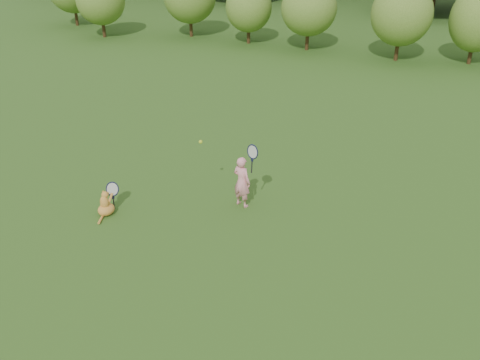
% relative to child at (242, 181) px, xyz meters
% --- Properties ---
extents(ground, '(100.00, 100.00, 0.00)m').
position_rel_child_xyz_m(ground, '(-0.15, -1.04, -0.55)').
color(ground, '#285317').
rests_on(ground, ground).
extents(shrub_row, '(28.00, 3.00, 2.80)m').
position_rel_child_xyz_m(shrub_row, '(-0.15, 11.96, 0.85)').
color(shrub_row, '#4D6E22').
rests_on(shrub_row, ground).
extents(child, '(0.61, 0.38, 1.58)m').
position_rel_child_xyz_m(child, '(0.00, 0.00, 0.00)').
color(child, pink).
rests_on(child, ground).
extents(cat, '(0.39, 0.74, 0.68)m').
position_rel_child_xyz_m(cat, '(-2.32, -1.26, -0.29)').
color(cat, '#C07325').
rests_on(cat, ground).
extents(tennis_ball, '(0.07, 0.07, 0.07)m').
position_rel_child_xyz_m(tennis_ball, '(-0.86, -0.02, 0.69)').
color(tennis_ball, '#CCCA18').
rests_on(tennis_ball, ground).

